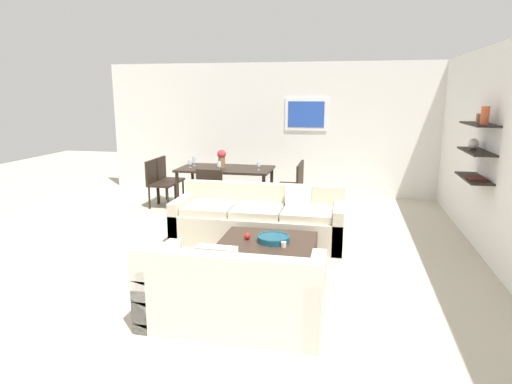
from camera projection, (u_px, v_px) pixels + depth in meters
name	position (u px, v px, depth m)	size (l,w,h in m)	color
ground_plane	(252.00, 248.00, 6.12)	(18.00, 18.00, 0.00)	#BCB29E
back_wall_unit	(303.00, 130.00, 9.14)	(8.40, 0.09, 2.70)	silver
right_wall_shelf_unit	(488.00, 151.00, 5.79)	(0.34, 8.20, 2.70)	silver
sofa_beige	(259.00, 221.00, 6.37)	(2.39, 0.90, 0.78)	beige
loveseat_white	(234.00, 292.00, 4.10)	(1.64, 0.90, 0.78)	silver
coffee_table	(266.00, 258.00, 5.24)	(1.12, 1.08, 0.38)	#38281E
decorative_bowl	(273.00, 238.00, 5.22)	(0.38, 0.38, 0.07)	navy
candle_jar	(284.00, 244.00, 5.04)	(0.06, 0.06, 0.06)	silver
apple_on_coffee_table	(247.00, 236.00, 5.30)	(0.08, 0.08, 0.08)	red
dining_table	(226.00, 172.00, 8.16)	(1.70, 0.93, 0.75)	black
dining_chair_right_far	(295.00, 181.00, 8.14)	(0.44, 0.44, 0.88)	black
dining_chair_left_far	(166.00, 176.00, 8.65)	(0.44, 0.44, 0.88)	black
dining_chair_right_near	(292.00, 186.00, 7.75)	(0.44, 0.44, 0.88)	black
dining_chair_left_near	(157.00, 180.00, 8.25)	(0.44, 0.44, 0.88)	black
dining_chair_foot	(212.00, 191.00, 7.36)	(0.44, 0.44, 0.88)	black
wine_glass_foot	(219.00, 164.00, 7.73)	(0.07, 0.07, 0.18)	silver
wine_glass_left_far	(194.00, 160.00, 8.36)	(0.06, 0.06, 0.18)	silver
wine_glass_left_near	(190.00, 162.00, 8.14)	(0.07, 0.07, 0.14)	silver
wine_glass_right_near	(259.00, 165.00, 7.88)	(0.06, 0.06, 0.14)	silver
centerpiece_vase	(222.00, 158.00, 8.12)	(0.16, 0.16, 0.33)	olive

